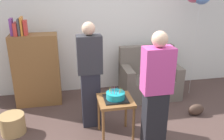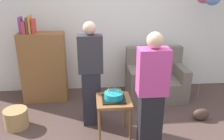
% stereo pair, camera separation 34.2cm
% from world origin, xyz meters
% --- Properties ---
extents(wall_back, '(6.00, 0.10, 2.70)m').
position_xyz_m(wall_back, '(0.00, 2.05, 1.35)').
color(wall_back, silver).
rests_on(wall_back, ground_plane).
extents(couch, '(1.10, 0.70, 0.96)m').
position_xyz_m(couch, '(0.79, 1.48, 0.34)').
color(couch, '#6B6056').
rests_on(couch, ground_plane).
extents(bookshelf, '(0.80, 0.36, 1.60)m').
position_xyz_m(bookshelf, '(-1.32, 1.56, 0.67)').
color(bookshelf, brown).
rests_on(bookshelf, ground_plane).
extents(side_table, '(0.48, 0.48, 0.61)m').
position_xyz_m(side_table, '(-0.15, 0.26, 0.51)').
color(side_table, brown).
rests_on(side_table, ground_plane).
extents(birthday_cake, '(0.32, 0.32, 0.17)m').
position_xyz_m(birthday_cake, '(-0.15, 0.26, 0.66)').
color(birthday_cake, black).
rests_on(birthday_cake, side_table).
extents(person_blowing_candles, '(0.36, 0.22, 1.63)m').
position_xyz_m(person_blowing_candles, '(-0.45, 0.65, 0.83)').
color(person_blowing_candles, '#23232D').
rests_on(person_blowing_candles, ground_plane).
extents(person_holding_cake, '(0.36, 0.22, 1.63)m').
position_xyz_m(person_holding_cake, '(0.27, -0.15, 0.83)').
color(person_holding_cake, black).
rests_on(person_holding_cake, ground_plane).
extents(wicker_basket, '(0.36, 0.36, 0.30)m').
position_xyz_m(wicker_basket, '(-1.63, 0.64, 0.15)').
color(wicker_basket, '#A88451').
rests_on(wicker_basket, ground_plane).
extents(handbag, '(0.28, 0.14, 0.20)m').
position_xyz_m(handbag, '(1.33, 0.58, 0.10)').
color(handbag, '#473328').
rests_on(handbag, ground_plane).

